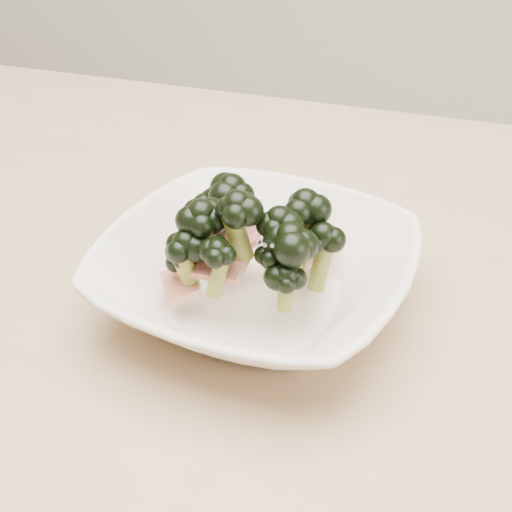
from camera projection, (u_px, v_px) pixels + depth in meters
name	position (u px, v px, depth m)	size (l,w,h in m)	color
dining_table	(229.00, 348.00, 0.70)	(1.20, 0.80, 0.75)	tan
broccoli_dish	(255.00, 268.00, 0.57)	(0.28, 0.28, 0.12)	beige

